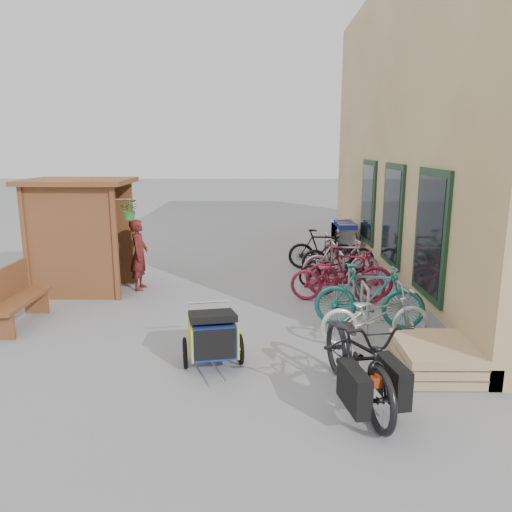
{
  "coord_description": "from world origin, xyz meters",
  "views": [
    {
      "loc": [
        0.58,
        -7.84,
        3.07
      ],
      "look_at": [
        0.5,
        1.5,
        1.0
      ],
      "focal_mm": 35.0,
      "sensor_mm": 36.0,
      "label": 1
    }
  ],
  "objects_px": {
    "bike_7": "(322,249)",
    "bike_0": "(375,315)",
    "child_trailer": "(213,334)",
    "bike_3": "(349,272)",
    "cargo_bike": "(359,356)",
    "pallet_stack": "(435,357)",
    "shopping_carts": "(343,233)",
    "bike_6": "(338,254)",
    "bike_1": "(369,296)",
    "person_kiosk": "(139,255)",
    "bench": "(13,296)",
    "kiosk": "(76,220)",
    "bike_2": "(338,278)",
    "bike_4": "(333,269)",
    "bike_5": "(341,261)"
  },
  "relations": [
    {
      "from": "bike_2",
      "to": "bike_4",
      "type": "bearing_deg",
      "value": 6.92
    },
    {
      "from": "person_kiosk",
      "to": "bike_4",
      "type": "bearing_deg",
      "value": -85.85
    },
    {
      "from": "cargo_bike",
      "to": "bike_0",
      "type": "distance_m",
      "value": 1.95
    },
    {
      "from": "person_kiosk",
      "to": "cargo_bike",
      "type": "bearing_deg",
      "value": -140.52
    },
    {
      "from": "kiosk",
      "to": "bike_2",
      "type": "relative_size",
      "value": 1.33
    },
    {
      "from": "child_trailer",
      "to": "bike_3",
      "type": "xyz_separation_m",
      "value": [
        2.5,
        3.29,
        0.07
      ]
    },
    {
      "from": "bike_2",
      "to": "child_trailer",
      "type": "bearing_deg",
      "value": 153.58
    },
    {
      "from": "bike_3",
      "to": "child_trailer",
      "type": "bearing_deg",
      "value": 155.78
    },
    {
      "from": "bike_2",
      "to": "bike_5",
      "type": "distance_m",
      "value": 1.37
    },
    {
      "from": "pallet_stack",
      "to": "bike_1",
      "type": "height_order",
      "value": "bike_1"
    },
    {
      "from": "pallet_stack",
      "to": "bike_1",
      "type": "bearing_deg",
      "value": 107.87
    },
    {
      "from": "cargo_bike",
      "to": "bike_7",
      "type": "relative_size",
      "value": 1.37
    },
    {
      "from": "pallet_stack",
      "to": "bike_4",
      "type": "bearing_deg",
      "value": 100.79
    },
    {
      "from": "child_trailer",
      "to": "bike_7",
      "type": "xyz_separation_m",
      "value": [
        2.24,
        5.7,
        0.04
      ]
    },
    {
      "from": "shopping_carts",
      "to": "bike_3",
      "type": "distance_m",
      "value": 4.55
    },
    {
      "from": "bike_4",
      "to": "bike_6",
      "type": "height_order",
      "value": "bike_6"
    },
    {
      "from": "bike_1",
      "to": "bike_7",
      "type": "distance_m",
      "value": 4.19
    },
    {
      "from": "person_kiosk",
      "to": "bike_7",
      "type": "relative_size",
      "value": 0.9
    },
    {
      "from": "bike_1",
      "to": "bike_7",
      "type": "bearing_deg",
      "value": 13.96
    },
    {
      "from": "shopping_carts",
      "to": "bike_6",
      "type": "distance_m",
      "value": 2.59
    },
    {
      "from": "cargo_bike",
      "to": "bike_6",
      "type": "distance_m",
      "value": 6.3
    },
    {
      "from": "bike_0",
      "to": "bike_5",
      "type": "distance_m",
      "value": 3.48
    },
    {
      "from": "cargo_bike",
      "to": "bike_5",
      "type": "bearing_deg",
      "value": 73.01
    },
    {
      "from": "shopping_carts",
      "to": "bike_3",
      "type": "xyz_separation_m",
      "value": [
        -0.59,
        -4.51,
        -0.03
      ]
    },
    {
      "from": "bike_6",
      "to": "bike_7",
      "type": "relative_size",
      "value": 1.08
    },
    {
      "from": "pallet_stack",
      "to": "shopping_carts",
      "type": "xyz_separation_m",
      "value": [
        -0.0,
        7.99,
        0.35
      ]
    },
    {
      "from": "bike_0",
      "to": "bike_5",
      "type": "relative_size",
      "value": 1.02
    },
    {
      "from": "bike_0",
      "to": "bike_6",
      "type": "bearing_deg",
      "value": -8.84
    },
    {
      "from": "cargo_bike",
      "to": "bike_3",
      "type": "relative_size",
      "value": 1.31
    },
    {
      "from": "bike_4",
      "to": "bike_5",
      "type": "xyz_separation_m",
      "value": [
        0.22,
        0.26,
        0.12
      ]
    },
    {
      "from": "bike_3",
      "to": "bike_5",
      "type": "height_order",
      "value": "bike_3"
    },
    {
      "from": "pallet_stack",
      "to": "shopping_carts",
      "type": "relative_size",
      "value": 0.66
    },
    {
      "from": "bench",
      "to": "bike_6",
      "type": "xyz_separation_m",
      "value": [
        6.18,
        3.68,
        -0.04
      ]
    },
    {
      "from": "person_kiosk",
      "to": "bike_5",
      "type": "distance_m",
      "value": 4.47
    },
    {
      "from": "bike_3",
      "to": "kiosk",
      "type": "bearing_deg",
      "value": 99.08
    },
    {
      "from": "pallet_stack",
      "to": "bike_3",
      "type": "distance_m",
      "value": 3.55
    },
    {
      "from": "child_trailer",
      "to": "bike_7",
      "type": "relative_size",
      "value": 0.86
    },
    {
      "from": "bike_1",
      "to": "bike_7",
      "type": "xyz_separation_m",
      "value": [
        -0.3,
        4.18,
        -0.05
      ]
    },
    {
      "from": "child_trailer",
      "to": "kiosk",
      "type": "bearing_deg",
      "value": 119.81
    },
    {
      "from": "bike_1",
      "to": "bike_2",
      "type": "relative_size",
      "value": 0.99
    },
    {
      "from": "pallet_stack",
      "to": "bench",
      "type": "xyz_separation_m",
      "value": [
        -6.68,
        1.77,
        0.32
      ]
    },
    {
      "from": "child_trailer",
      "to": "bike_3",
      "type": "distance_m",
      "value": 4.13
    },
    {
      "from": "kiosk",
      "to": "person_kiosk",
      "type": "relative_size",
      "value": 1.62
    },
    {
      "from": "bench",
      "to": "bike_2",
      "type": "height_order",
      "value": "bench"
    },
    {
      "from": "person_kiosk",
      "to": "bike_5",
      "type": "bearing_deg",
      "value": -82.67
    },
    {
      "from": "cargo_bike",
      "to": "bike_7",
      "type": "distance_m",
      "value": 6.72
    },
    {
      "from": "bike_3",
      "to": "bike_5",
      "type": "xyz_separation_m",
      "value": [
        -0.0,
        1.04,
        -0.01
      ]
    },
    {
      "from": "bike_1",
      "to": "bike_3",
      "type": "height_order",
      "value": "bike_1"
    },
    {
      "from": "bike_0",
      "to": "pallet_stack",
      "type": "bearing_deg",
      "value": -157.4
    },
    {
      "from": "bike_7",
      "to": "bike_0",
      "type": "bearing_deg",
      "value": -172.59
    }
  ]
}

